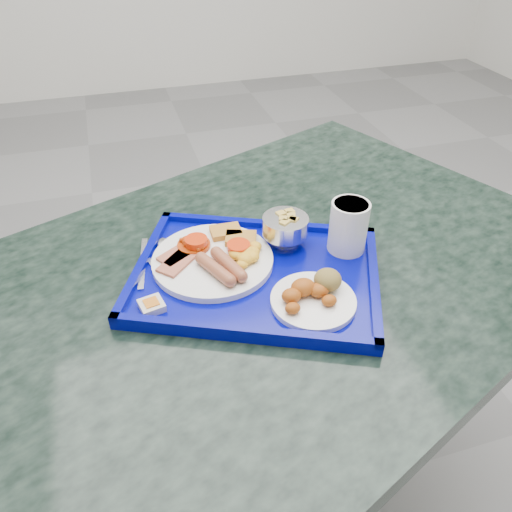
{
  "coord_description": "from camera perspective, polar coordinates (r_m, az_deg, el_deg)",
  "views": [
    {
      "loc": [
        -0.48,
        -1.32,
        1.44
      ],
      "look_at": [
        -0.27,
        -0.61,
        0.88
      ],
      "focal_mm": 35.0,
      "sensor_mm": 36.0,
      "label": 1
    }
  ],
  "objects": [
    {
      "name": "jam_packet",
      "position": [
        0.89,
        -11.84,
        -5.56
      ],
      "size": [
        0.05,
        0.05,
        0.02
      ],
      "rotation": [
        0.0,
        0.0,
        0.21
      ],
      "color": "silver",
      "rests_on": "tray"
    },
    {
      "name": "table",
      "position": [
        1.13,
        0.58,
        -10.09
      ],
      "size": [
        1.56,
        1.32,
        0.83
      ],
      "rotation": [
        0.0,
        0.0,
        0.4
      ],
      "color": "slate",
      "rests_on": "floor"
    },
    {
      "name": "floor",
      "position": [
        2.01,
        2.32,
        -8.47
      ],
      "size": [
        6.0,
        6.0,
        0.0
      ],
      "primitive_type": "plane",
      "color": "gray",
      "rests_on": "ground"
    },
    {
      "name": "tray",
      "position": [
        0.96,
        -0.0,
        -2.19
      ],
      "size": [
        0.56,
        0.5,
        0.03
      ],
      "rotation": [
        0.0,
        0.0,
        -0.43
      ],
      "color": "#030794",
      "rests_on": "table"
    },
    {
      "name": "main_plate",
      "position": [
        0.97,
        -4.52,
        -0.13
      ],
      "size": [
        0.24,
        0.24,
        0.04
      ],
      "rotation": [
        0.0,
        0.0,
        0.27
      ],
      "color": "white",
      "rests_on": "tray"
    },
    {
      "name": "knife",
      "position": [
        1.0,
        -12.8,
        -0.77
      ],
      "size": [
        0.04,
        0.16,
        0.0
      ],
      "primitive_type": "cube",
      "rotation": [
        0.0,
        0.0,
        -0.16
      ],
      "color": "#B7B8BA",
      "rests_on": "tray"
    },
    {
      "name": "bread_plate",
      "position": [
        0.89,
        6.66,
        -4.37
      ],
      "size": [
        0.15,
        0.15,
        0.05
      ],
      "rotation": [
        0.0,
        0.0,
        -0.32
      ],
      "color": "white",
      "rests_on": "tray"
    },
    {
      "name": "juice_cup",
      "position": [
        1.0,
        10.53,
        3.49
      ],
      "size": [
        0.08,
        0.08,
        0.11
      ],
      "color": "white",
      "rests_on": "tray"
    },
    {
      "name": "fruit_bowl",
      "position": [
        1.01,
        3.38,
        3.4
      ],
      "size": [
        0.09,
        0.09,
        0.07
      ],
      "color": "#B7B8BA",
      "rests_on": "tray"
    },
    {
      "name": "spoon",
      "position": [
        1.02,
        -10.84,
        0.71
      ],
      "size": [
        0.07,
        0.16,
        0.01
      ],
      "rotation": [
        0.0,
        0.0,
        0.31
      ],
      "color": "#B7B8BA",
      "rests_on": "tray"
    }
  ]
}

